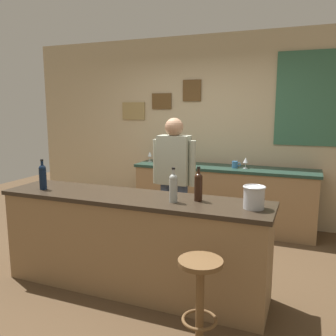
# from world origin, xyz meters

# --- Properties ---
(ground_plane) EXTENTS (10.00, 10.00, 0.00)m
(ground_plane) POSITION_xyz_m (0.00, 0.00, 0.00)
(ground_plane) COLOR #4C3823
(back_wall) EXTENTS (6.00, 0.09, 2.80)m
(back_wall) POSITION_xyz_m (0.04, 2.03, 1.41)
(back_wall) COLOR tan
(back_wall) RESTS_ON ground_plane
(bar_counter) EXTENTS (2.60, 0.60, 0.92)m
(bar_counter) POSITION_xyz_m (0.00, -0.40, 0.46)
(bar_counter) COLOR olive
(bar_counter) RESTS_ON ground_plane
(side_counter) EXTENTS (2.59, 0.56, 0.90)m
(side_counter) POSITION_xyz_m (0.40, 1.65, 0.45)
(side_counter) COLOR olive
(side_counter) RESTS_ON ground_plane
(bartender) EXTENTS (0.52, 0.21, 1.62)m
(bartender) POSITION_xyz_m (0.08, 0.50, 0.94)
(bartender) COLOR #384766
(bartender) RESTS_ON ground_plane
(bar_stool) EXTENTS (0.32, 0.32, 0.68)m
(bar_stool) POSITION_xyz_m (0.85, -1.00, 0.46)
(bar_stool) COLOR brown
(bar_stool) RESTS_ON ground_plane
(wine_bottle_a) EXTENTS (0.07, 0.07, 0.31)m
(wine_bottle_a) POSITION_xyz_m (-0.95, -0.49, 1.06)
(wine_bottle_a) COLOR black
(wine_bottle_a) RESTS_ON bar_counter
(wine_bottle_b) EXTENTS (0.07, 0.07, 0.31)m
(wine_bottle_b) POSITION_xyz_m (0.44, -0.46, 1.06)
(wine_bottle_b) COLOR #999E99
(wine_bottle_b) RESTS_ON bar_counter
(wine_bottle_c) EXTENTS (0.07, 0.07, 0.31)m
(wine_bottle_c) POSITION_xyz_m (0.63, -0.34, 1.06)
(wine_bottle_c) COLOR black
(wine_bottle_c) RESTS_ON bar_counter
(ice_bucket) EXTENTS (0.19, 0.19, 0.19)m
(ice_bucket) POSITION_xyz_m (1.12, -0.40, 1.02)
(ice_bucket) COLOR #B7BABF
(ice_bucket) RESTS_ON bar_counter
(wine_glass_a) EXTENTS (0.07, 0.07, 0.16)m
(wine_glass_a) POSITION_xyz_m (-0.79, 1.72, 1.01)
(wine_glass_a) COLOR silver
(wine_glass_a) RESTS_ON side_counter
(wine_glass_b) EXTENTS (0.07, 0.07, 0.16)m
(wine_glass_b) POSITION_xyz_m (0.71, 1.63, 1.01)
(wine_glass_b) COLOR silver
(wine_glass_b) RESTS_ON side_counter
(coffee_mug) EXTENTS (0.13, 0.08, 0.09)m
(coffee_mug) POSITION_xyz_m (0.56, 1.62, 0.95)
(coffee_mug) COLOR #336699
(coffee_mug) RESTS_ON side_counter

